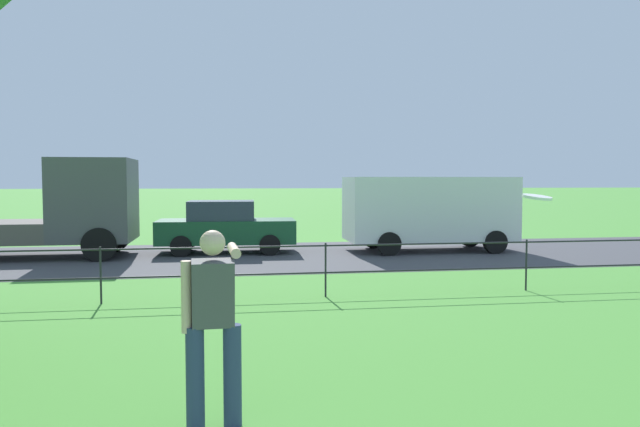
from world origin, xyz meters
name	(u,v)px	position (x,y,z in m)	size (l,w,h in m)	color
street_strip	(291,255)	(0.00, 18.46, 0.00)	(80.00, 6.83, 0.01)	#424247
park_fence	(326,261)	(0.00, 12.46, 0.67)	(31.77, 0.04, 1.00)	#232328
person_thrower	(213,321)	(-1.92, 6.95, 0.94)	(0.51, 0.78, 1.73)	navy
frisbee	(537,197)	(1.08, 6.94, 2.00)	(0.37, 0.37, 0.06)	white
flatbed_truck_far_right	(39,214)	(-6.92, 19.13, 1.22)	(7.32, 2.46, 2.75)	#4C4C51
car_dark_green_center	(225,226)	(-1.83, 19.45, 0.78)	(4.06, 1.92, 1.54)	#194C2D
panel_van_far_left	(430,209)	(4.29, 18.93, 1.27)	(5.02, 2.13, 2.24)	white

